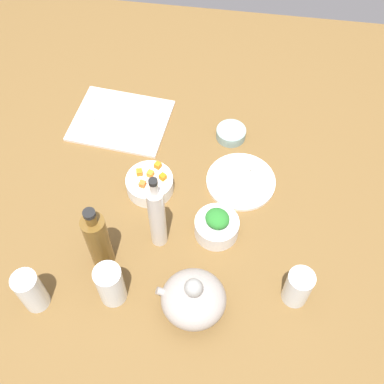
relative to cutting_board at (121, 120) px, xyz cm
name	(u,v)px	position (x,y,z in cm)	size (l,w,h in cm)	color
tabletop	(192,204)	(-28.69, 28.62, -2.00)	(190.00, 190.00, 3.00)	brown
cutting_board	(121,120)	(0.00, 0.00, 0.00)	(31.55, 25.47, 1.00)	silver
plate_tofu	(241,181)	(-42.75, 19.50, 0.10)	(21.51, 21.51, 1.20)	white
bowl_greens	(217,227)	(-37.26, 38.28, 2.47)	(12.73, 12.73, 5.94)	white
bowl_carrots	(150,184)	(-15.27, 25.96, 2.07)	(14.38, 14.38, 5.13)	white
bowl_small_side	(231,133)	(-37.77, 1.40, 1.22)	(9.75, 9.75, 3.43)	#83A29B
teapot	(193,299)	(-33.87, 61.64, 5.12)	(18.38, 16.67, 15.01)	#9C938C
bottle_0	(157,217)	(-21.31, 42.97, 12.16)	(4.64, 4.64, 29.48)	silver
bottle_1	(98,240)	(-6.85, 51.19, 10.17)	(6.36, 6.36, 24.78)	brown
drinking_glass_0	(31,291)	(7.53, 66.21, 6.62)	(6.69, 6.69, 14.24)	white
drinking_glass_1	(110,285)	(-12.20, 61.52, 6.50)	(7.20, 7.20, 14.00)	white
drinking_glass_2	(298,287)	(-60.31, 54.80, 5.55)	(6.98, 6.98, 12.11)	white
carrot_cube_0	(150,174)	(-15.42, 24.56, 5.53)	(1.80, 1.80, 1.80)	orange
carrot_cube_1	(142,185)	(-13.81, 28.89, 5.53)	(1.80, 1.80, 1.80)	orange
carrot_cube_2	(153,184)	(-16.94, 28.10, 5.53)	(1.80, 1.80, 1.80)	orange
carrot_cube_3	(163,177)	(-19.32, 25.14, 5.53)	(1.80, 1.80, 1.80)	orange
carrot_cube_4	(158,165)	(-17.04, 21.11, 5.53)	(1.80, 1.80, 1.80)	orange
carrot_cube_5	(139,172)	(-11.99, 24.49, 5.53)	(1.80, 1.80, 1.80)	orange
chopped_greens_mound	(217,218)	(-37.26, 38.28, 7.35)	(7.03, 6.61, 3.82)	#277528
tofu_cube_0	(255,177)	(-46.88, 18.36, 1.80)	(2.20, 2.20, 2.20)	#FAEDCC
tofu_cube_1	(239,188)	(-42.44, 23.12, 1.80)	(2.20, 2.20, 2.20)	white
tofu_cube_2	(233,178)	(-40.17, 19.66, 1.80)	(2.20, 2.20, 2.20)	silver
tofu_cube_3	(248,169)	(-44.40, 15.82, 1.80)	(2.20, 2.20, 2.20)	white
tofu_cube_4	(251,187)	(-45.90, 22.27, 1.80)	(2.20, 2.20, 2.20)	#FBE8CE
dumpling_0	(94,123)	(8.12, 4.06, 1.95)	(5.10, 4.87, 2.89)	beige
dumpling_1	(112,126)	(1.94, 4.12, 1.53)	(4.20, 3.86, 2.07)	beige
dumpling_2	(152,129)	(-11.56, 3.66, 1.73)	(5.67, 5.08, 2.47)	beige
dumpling_3	(126,136)	(-3.63, 7.59, 1.51)	(4.31, 3.72, 2.02)	beige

